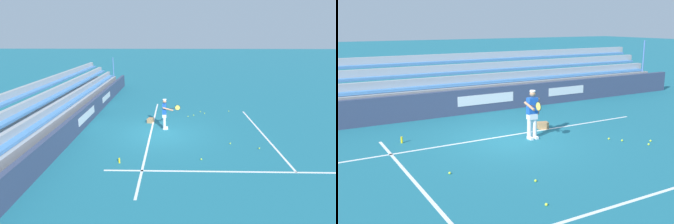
% 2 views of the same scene
% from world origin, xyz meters
% --- Properties ---
extents(ground_plane, '(160.00, 160.00, 0.00)m').
position_xyz_m(ground_plane, '(0.00, 0.00, 0.00)').
color(ground_plane, '#1E6B7F').
extents(court_baseline_white, '(12.00, 0.10, 0.01)m').
position_xyz_m(court_baseline_white, '(0.00, -0.50, 0.00)').
color(court_baseline_white, white).
rests_on(court_baseline_white, ground).
extents(court_sideline_white, '(0.10, 12.00, 0.01)m').
position_xyz_m(court_sideline_white, '(4.11, 4.00, 0.00)').
color(court_sideline_white, white).
rests_on(court_sideline_white, ground).
extents(court_service_line_white, '(8.22, 0.10, 0.01)m').
position_xyz_m(court_service_line_white, '(0.00, 5.50, 0.00)').
color(court_service_line_white, white).
rests_on(court_service_line_white, ground).
extents(back_wall_sponsor_board, '(26.18, 0.25, 1.10)m').
position_xyz_m(back_wall_sponsor_board, '(-0.01, -4.42, 0.55)').
color(back_wall_sponsor_board, '#384260').
rests_on(back_wall_sponsor_board, ground).
extents(bleacher_stand, '(24.87, 2.40, 2.95)m').
position_xyz_m(bleacher_stand, '(0.00, -6.25, 0.73)').
color(bleacher_stand, '#9EA3A8').
rests_on(bleacher_stand, ground).
extents(tennis_player, '(0.58, 0.99, 1.71)m').
position_xyz_m(tennis_player, '(-0.61, 0.24, 0.89)').
color(tennis_player, silver).
rests_on(tennis_player, ground).
extents(ball_box_cardboard, '(0.47, 0.41, 0.26)m').
position_xyz_m(ball_box_cardboard, '(-1.70, -0.67, 0.13)').
color(ball_box_cardboard, '#A87F51').
rests_on(ball_box_cardboard, ground).
extents(tennis_ball_stray_back, '(0.07, 0.07, 0.07)m').
position_xyz_m(tennis_ball_stray_back, '(-2.86, 1.66, 0.03)').
color(tennis_ball_stray_back, '#CCE533').
rests_on(tennis_ball_stray_back, ground).
extents(tennis_ball_by_box, '(0.07, 0.07, 0.07)m').
position_xyz_m(tennis_ball_by_box, '(1.97, 4.73, 0.03)').
color(tennis_ball_by_box, '#CCE533').
rests_on(tennis_ball_by_box, ground).
extents(tennis_ball_midcourt, '(0.07, 0.07, 0.07)m').
position_xyz_m(tennis_ball_midcourt, '(-3.55, 2.79, 0.03)').
color(tennis_ball_midcourt, '#CCE533').
rests_on(tennis_ball_midcourt, ground).
extents(tennis_ball_far_right, '(0.07, 0.07, 0.07)m').
position_xyz_m(tennis_ball_far_right, '(3.14, 1.91, 0.03)').
color(tennis_ball_far_right, '#CCE533').
rests_on(tennis_ball_far_right, ground).
extents(tennis_ball_toward_net, '(0.07, 0.07, 0.07)m').
position_xyz_m(tennis_ball_toward_net, '(-3.11, 2.04, 0.03)').
color(tennis_ball_toward_net, '#CCE533').
rests_on(tennis_ball_toward_net, ground).
extents(tennis_ball_on_baseline, '(0.07, 0.07, 0.07)m').
position_xyz_m(tennis_ball_on_baseline, '(1.43, 3.49, 0.03)').
color(tennis_ball_on_baseline, '#CCE533').
rests_on(tennis_ball_on_baseline, ground).
extents(tennis_ball_far_left, '(0.07, 0.07, 0.07)m').
position_xyz_m(tennis_ball_far_left, '(-3.93, 2.55, 0.03)').
color(tennis_ball_far_left, '#CCE533').
rests_on(tennis_ball_far_left, ground).
extents(water_bottle, '(0.07, 0.07, 0.22)m').
position_xyz_m(water_bottle, '(3.49, -1.51, 0.11)').
color(water_bottle, yellow).
rests_on(water_bottle, ground).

